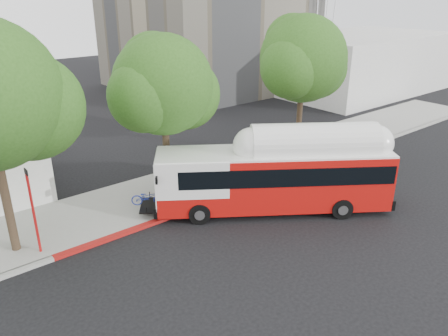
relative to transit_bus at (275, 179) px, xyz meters
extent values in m
plane|color=black|center=(-2.37, -1.33, -1.71)|extent=(120.00, 120.00, 0.00)
cube|color=gray|center=(-2.37, 5.17, -1.63)|extent=(60.00, 5.00, 0.15)
cube|color=gray|center=(-2.37, 2.57, -1.63)|extent=(60.00, 0.30, 0.15)
cube|color=maroon|center=(-5.37, 2.57, -1.63)|extent=(10.00, 0.32, 0.16)
cylinder|color=#2D2116|center=(-11.37, 4.17, 1.33)|extent=(0.36, 0.36, 6.08)
sphere|color=#265016|center=(-9.77, 4.37, 4.37)|extent=(4.35, 4.35, 4.35)
cylinder|color=#2D2116|center=(-3.37, 4.67, 1.01)|extent=(0.36, 0.36, 5.44)
sphere|color=#265016|center=(-3.37, 4.67, 4.41)|extent=(5.00, 5.00, 5.00)
sphere|color=#265016|center=(-1.99, 4.87, 3.73)|extent=(3.75, 3.75, 3.75)
cylinder|color=#2D2116|center=(6.63, 4.47, 1.17)|extent=(0.36, 0.36, 5.76)
sphere|color=#265016|center=(6.63, 4.47, 4.77)|extent=(5.40, 5.40, 5.40)
sphere|color=#265016|center=(8.12, 4.67, 4.05)|extent=(4.05, 4.05, 4.05)
cube|color=silver|center=(27.63, 14.67, 1.29)|extent=(20.00, 12.00, 6.00)
cube|color=#B6100C|center=(-0.07, 0.05, 0.01)|extent=(10.84, 8.55, 2.77)
cube|color=black|center=(0.32, -0.22, 0.58)|extent=(9.93, 7.95, 0.91)
cube|color=white|center=(-0.07, 0.05, 1.43)|extent=(10.80, 8.49, 0.10)
cube|color=white|center=(1.50, -1.04, 1.68)|extent=(6.11, 5.04, 0.53)
cube|color=black|center=(-5.22, 3.60, -1.23)|extent=(1.61, 1.85, 0.06)
imported|color=#22319D|center=(-5.22, 3.60, -0.77)|extent=(1.40, 1.67, 0.86)
cylinder|color=red|center=(-10.62, 3.33, 0.15)|extent=(0.11, 0.11, 3.72)
cube|color=black|center=(-10.62, 3.33, 2.11)|extent=(0.05, 0.37, 0.23)
camera|label=1|loc=(-14.45, -13.90, 8.80)|focal=35.00mm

